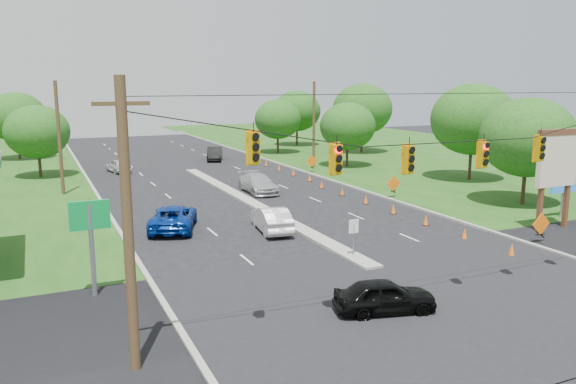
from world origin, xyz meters
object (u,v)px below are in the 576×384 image
pylon_sign (558,164)px  black_sedan (385,296)px  blue_pickup (173,217)px  white_sedan (272,219)px

pylon_sign → black_sedan: 18.29m
pylon_sign → blue_pickup: 23.48m
black_sedan → blue_pickup: (-4.54, 15.98, 0.08)m
blue_pickup → pylon_sign: bearing=176.0°
pylon_sign → black_sedan: bearing=-158.5°
black_sedan → white_sedan: bearing=10.7°
pylon_sign → white_sedan: pylon_sign is taller
pylon_sign → black_sedan: pylon_sign is taller
pylon_sign → black_sedan: (-16.73, -6.60, -3.33)m
pylon_sign → white_sedan: size_ratio=1.34×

